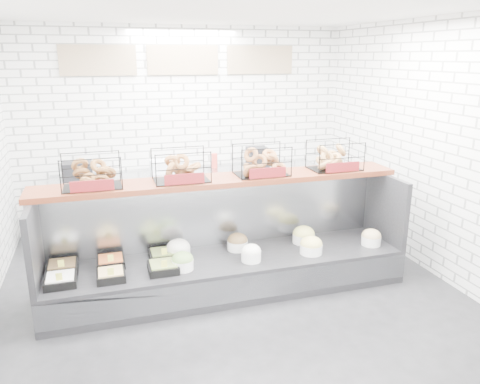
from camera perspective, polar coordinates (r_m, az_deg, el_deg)
name	(u,v)px	position (r m, az deg, el deg)	size (l,w,h in m)	color
ground	(236,301)	(5.21, -0.50, -13.20)	(5.50, 5.50, 0.00)	black
room_shell	(220,104)	(5.14, -2.50, 10.64)	(5.02, 5.51, 3.01)	white
display_case	(226,261)	(5.35, -1.70, -8.41)	(4.00, 0.90, 1.20)	black
bagel_shelf	(222,167)	(5.17, -2.16, 3.01)	(4.10, 0.50, 0.40)	#501F11
prep_counter	(190,198)	(7.20, -6.08, -0.69)	(4.00, 0.60, 1.20)	#93969B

